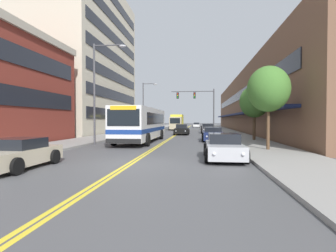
% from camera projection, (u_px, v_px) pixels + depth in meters
% --- Properties ---
extents(ground_plane, '(240.00, 240.00, 0.00)m').
position_uv_depth(ground_plane, '(183.00, 131.00, 48.52)').
color(ground_plane, '#4C4C4F').
extents(sidewalk_left, '(3.89, 106.00, 0.14)m').
position_uv_depth(sidewalk_left, '(143.00, 130.00, 49.41)').
color(sidewalk_left, gray).
rests_on(sidewalk_left, ground_plane).
extents(sidewalk_right, '(3.89, 106.00, 0.14)m').
position_uv_depth(sidewalk_right, '(224.00, 130.00, 47.63)').
color(sidewalk_right, gray).
rests_on(sidewalk_right, ground_plane).
extents(centre_line, '(0.34, 106.00, 0.01)m').
position_uv_depth(centre_line, '(183.00, 131.00, 48.52)').
color(centre_line, yellow).
rests_on(centre_line, ground_plane).
extents(office_tower_left, '(12.08, 23.50, 22.73)m').
position_uv_depth(office_tower_left, '(79.00, 60.00, 40.79)').
color(office_tower_left, beige).
rests_on(office_tower_left, ground_plane).
extents(storefront_row_right, '(9.10, 68.00, 9.69)m').
position_uv_depth(storefront_row_right, '(259.00, 104.00, 46.78)').
color(storefront_row_right, brown).
rests_on(storefront_row_right, ground_plane).
extents(city_bus, '(2.88, 11.75, 2.99)m').
position_uv_depth(city_bus, '(142.00, 123.00, 23.73)').
color(city_bus, silver).
rests_on(city_bus, ground_plane).
extents(car_champagne_parked_left_near, '(2.18, 4.13, 1.22)m').
position_uv_depth(car_champagne_parked_left_near, '(16.00, 154.00, 10.69)').
color(car_champagne_parked_left_near, beige).
rests_on(car_champagne_parked_left_near, ground_plane).
extents(car_slate_blue_parked_left_mid, '(2.09, 4.44, 1.29)m').
position_uv_depth(car_slate_blue_parked_left_mid, '(156.00, 128.00, 44.58)').
color(car_slate_blue_parked_left_mid, '#475675').
rests_on(car_slate_blue_parked_left_mid, ground_plane).
extents(car_beige_parked_left_far, '(2.12, 4.52, 1.36)m').
position_uv_depth(car_beige_parked_left_far, '(145.00, 130.00, 35.96)').
color(car_beige_parked_left_far, '#BCAD89').
rests_on(car_beige_parked_left_far, ground_plane).
extents(car_silver_parked_right_foreground, '(1.97, 4.29, 1.29)m').
position_uv_depth(car_silver_parked_right_foreground, '(224.00, 147.00, 13.14)').
color(car_silver_parked_right_foreground, '#B7B7BC').
rests_on(car_silver_parked_right_foreground, ground_plane).
extents(car_dark_grey_parked_right_mid, '(2.08, 4.23, 1.41)m').
position_uv_depth(car_dark_grey_parked_right_mid, '(208.00, 129.00, 39.38)').
color(car_dark_grey_parked_right_mid, '#38383D').
rests_on(car_dark_grey_parked_right_mid, ground_plane).
extents(car_navy_parked_right_far, '(2.04, 4.72, 1.30)m').
position_uv_depth(car_navy_parked_right_far, '(213.00, 134.00, 24.57)').
color(car_navy_parked_right_far, '#19234C').
rests_on(car_navy_parked_right_far, ground_plane).
extents(car_charcoal_parked_right_end, '(2.03, 4.92, 1.22)m').
position_uv_depth(car_charcoal_parked_right_end, '(206.00, 127.00, 54.93)').
color(car_charcoal_parked_right_end, '#232328').
rests_on(car_charcoal_parked_right_end, ground_plane).
extents(car_black_moving_lead, '(1.97, 4.57, 1.40)m').
position_uv_depth(car_black_moving_lead, '(182.00, 130.00, 35.28)').
color(car_black_moving_lead, black).
rests_on(car_black_moving_lead, ground_plane).
extents(car_white_moving_second, '(2.01, 4.24, 1.27)m').
position_uv_depth(car_white_moving_second, '(196.00, 125.00, 70.62)').
color(car_white_moving_second, white).
rests_on(car_white_moving_second, ground_plane).
extents(box_truck, '(2.55, 7.32, 3.03)m').
position_uv_depth(box_truck, '(177.00, 122.00, 52.04)').
color(box_truck, '#BCAD89').
rests_on(box_truck, ground_plane).
extents(traffic_signal_mast, '(6.43, 0.38, 6.61)m').
position_uv_depth(traffic_signal_mast, '(199.00, 102.00, 39.12)').
color(traffic_signal_mast, '#47474C').
rests_on(traffic_signal_mast, ground_plane).
extents(street_lamp_left_near, '(2.71, 0.28, 8.06)m').
position_uv_depth(street_lamp_left_near, '(99.00, 84.00, 20.95)').
color(street_lamp_left_near, '#47474C').
rests_on(street_lamp_left_near, ground_plane).
extents(street_lamp_left_far, '(2.20, 0.28, 7.54)m').
position_uv_depth(street_lamp_left_far, '(145.00, 103.00, 39.19)').
color(street_lamp_left_far, '#47474C').
rests_on(street_lamp_left_far, ground_plane).
extents(street_tree_right_near, '(2.58, 2.58, 5.18)m').
position_uv_depth(street_tree_right_near, '(268.00, 89.00, 16.21)').
color(street_tree_right_near, brown).
rests_on(street_tree_right_near, sidewalk_right).
extents(street_tree_right_mid, '(2.68, 2.68, 5.00)m').
position_uv_depth(street_tree_right_mid, '(254.00, 102.00, 24.12)').
color(street_tree_right_mid, brown).
rests_on(street_tree_right_mid, sidewalk_right).
extents(fire_hydrant, '(0.34, 0.26, 0.87)m').
position_uv_depth(fire_hydrant, '(237.00, 138.00, 20.06)').
color(fire_hydrant, '#B7B7BC').
rests_on(fire_hydrant, sidewalk_right).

